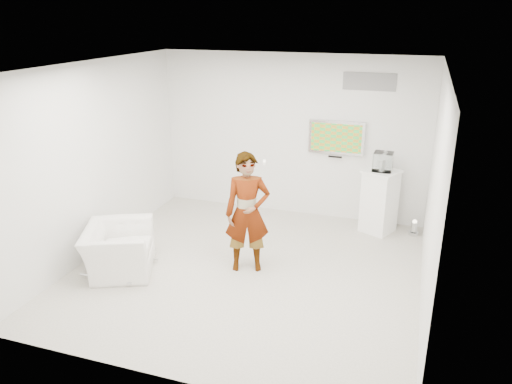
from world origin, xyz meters
TOP-DOWN VIEW (x-y plane):
  - room at (0.00, 0.00)m, footprint 5.01×5.01m
  - tv at (0.85, 2.45)m, footprint 1.00×0.08m
  - logo_decal at (1.35, 2.49)m, footprint 0.90×0.02m
  - person at (-0.01, 0.07)m, footprint 0.77×0.63m
  - armchair at (-1.81, -0.61)m, footprint 1.29×1.36m
  - pedestal at (1.72, 2.09)m, footprint 0.72×0.72m
  - floor_uplight at (2.34, 2.11)m, footprint 0.22×0.22m
  - vitrine at (1.72, 2.09)m, footprint 0.33×0.33m
  - console at (1.72, 2.09)m, footprint 0.09×0.15m
  - wii_remote at (0.17, 0.30)m, footprint 0.08×0.15m

SIDE VIEW (x-z plane):
  - floor_uplight at x=2.34m, z-range 0.00..0.27m
  - armchair at x=-1.81m, z-range 0.00..0.70m
  - pedestal at x=1.72m, z-range 0.00..1.12m
  - person at x=-0.01m, z-range 0.00..1.81m
  - console at x=1.72m, z-range 1.12..1.31m
  - vitrine at x=1.72m, z-range 1.12..1.44m
  - room at x=0.00m, z-range 0.00..3.00m
  - tv at x=0.85m, z-range 1.25..1.85m
  - wii_remote at x=0.17m, z-range 1.61..1.64m
  - logo_decal at x=1.35m, z-range 2.40..2.70m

